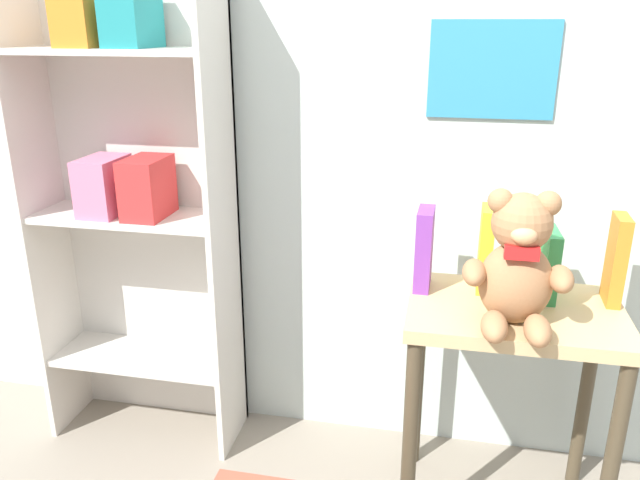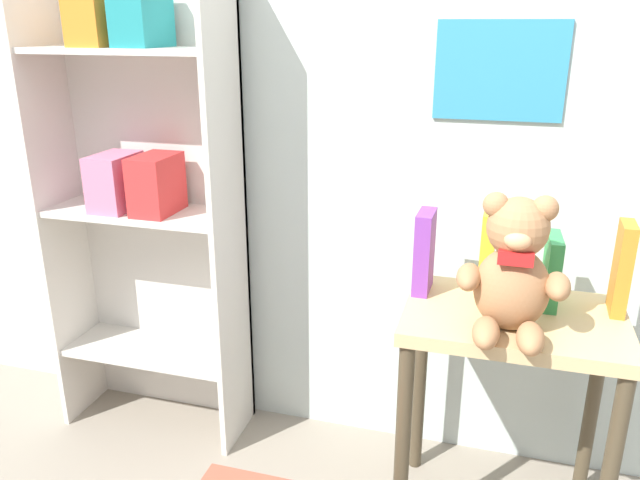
{
  "view_description": "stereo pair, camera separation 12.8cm",
  "coord_description": "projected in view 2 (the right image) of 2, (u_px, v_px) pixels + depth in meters",
  "views": [
    {
      "loc": [
        0.09,
        -0.53,
        1.36
      ],
      "look_at": [
        -0.25,
        1.08,
        0.78
      ],
      "focal_mm": 35.0,
      "sensor_mm": 36.0,
      "label": 1
    },
    {
      "loc": [
        0.21,
        -0.5,
        1.36
      ],
      "look_at": [
        -0.25,
        1.08,
        0.78
      ],
      "focal_mm": 35.0,
      "sensor_mm": 36.0,
      "label": 2
    }
  ],
  "objects": [
    {
      "name": "teddy_bear",
      "position": [
        513.0,
        271.0,
        1.46
      ],
      "size": [
        0.26,
        0.24,
        0.34
      ],
      "color": "#A8754C",
      "rests_on": "display_table"
    },
    {
      "name": "book_standing_green",
      "position": [
        551.0,
        271.0,
        1.62
      ],
      "size": [
        0.04,
        0.14,
        0.19
      ],
      "primitive_type": "cube",
      "rotation": [
        0.0,
        0.0,
        0.03
      ],
      "color": "#33934C",
      "rests_on": "display_table"
    },
    {
      "name": "wall_back",
      "position": [
        431.0,
        63.0,
        1.78
      ],
      "size": [
        4.8,
        0.07,
        2.5
      ],
      "color": "silver",
      "rests_on": "ground_plane"
    },
    {
      "name": "book_standing_purple",
      "position": [
        424.0,
        252.0,
        1.7
      ],
      "size": [
        0.05,
        0.12,
        0.23
      ],
      "primitive_type": "cube",
      "rotation": [
        0.0,
        0.0,
        -0.03
      ],
      "color": "purple",
      "rests_on": "display_table"
    },
    {
      "name": "display_table",
      "position": [
        510.0,
        357.0,
        1.64
      ],
      "size": [
        0.56,
        0.39,
        0.65
      ],
      "color": "tan",
      "rests_on": "ground_plane"
    },
    {
      "name": "book_standing_orange",
      "position": [
        622.0,
        269.0,
        1.57
      ],
      "size": [
        0.04,
        0.11,
        0.24
      ],
      "primitive_type": "cube",
      "rotation": [
        0.0,
        0.0,
        -0.03
      ],
      "color": "orange",
      "rests_on": "display_table"
    },
    {
      "name": "bookshelf_side",
      "position": [
        144.0,
        183.0,
        2.01
      ],
      "size": [
        0.63,
        0.25,
        1.56
      ],
      "color": "beige",
      "rests_on": "ground_plane"
    },
    {
      "name": "book_standing_yellow",
      "position": [
        487.0,
        253.0,
        1.68
      ],
      "size": [
        0.04,
        0.11,
        0.24
      ],
      "primitive_type": "cube",
      "rotation": [
        0.0,
        0.0,
        -0.02
      ],
      "color": "gold",
      "rests_on": "display_table"
    }
  ]
}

